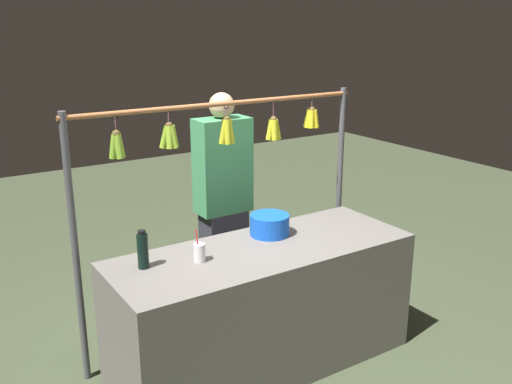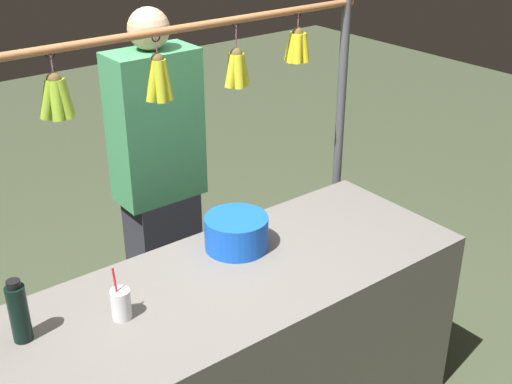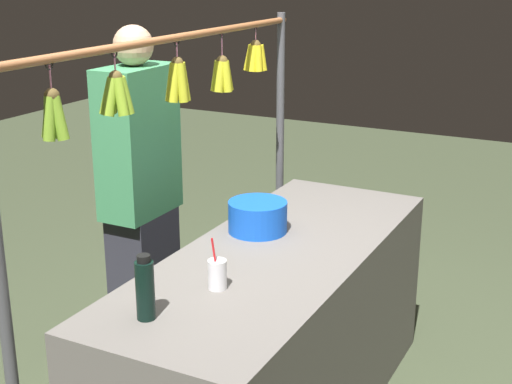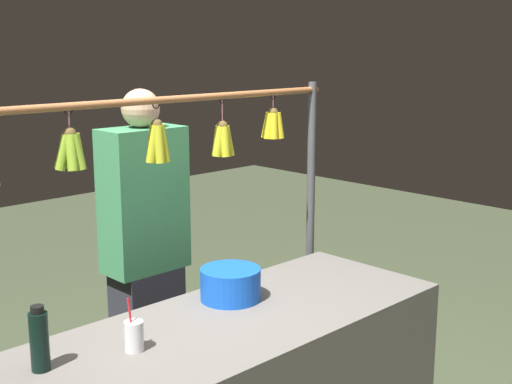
% 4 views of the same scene
% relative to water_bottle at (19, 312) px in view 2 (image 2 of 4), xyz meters
% --- Properties ---
extents(market_counter, '(1.98, 0.73, 0.84)m').
position_rel_water_bottle_xyz_m(market_counter, '(-0.75, 0.13, -0.53)').
color(market_counter, '#66605B').
rests_on(market_counter, ground).
extents(display_rack, '(2.15, 0.13, 1.73)m').
position_rel_water_bottle_xyz_m(display_rack, '(-0.76, -0.35, 0.32)').
color(display_rack, '#4C4C51').
rests_on(display_rack, ground).
extents(water_bottle, '(0.07, 0.07, 0.23)m').
position_rel_water_bottle_xyz_m(water_bottle, '(0.00, 0.00, 0.00)').
color(water_bottle, black).
rests_on(water_bottle, market_counter).
extents(blue_bucket, '(0.26, 0.26, 0.14)m').
position_rel_water_bottle_xyz_m(blue_bucket, '(-0.92, -0.04, -0.04)').
color(blue_bucket, blue).
rests_on(blue_bucket, market_counter).
extents(drink_cup, '(0.07, 0.07, 0.20)m').
position_rel_water_bottle_xyz_m(drink_cup, '(-0.32, 0.10, -0.05)').
color(drink_cup, silver).
rests_on(drink_cup, market_counter).
extents(vendor_person, '(0.41, 0.22, 1.72)m').
position_rel_water_bottle_xyz_m(vendor_person, '(-0.93, -0.69, -0.10)').
color(vendor_person, '#2D2D38').
rests_on(vendor_person, ground).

